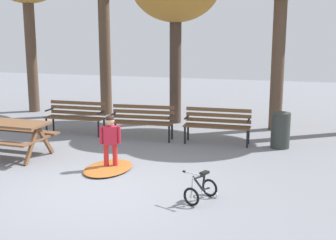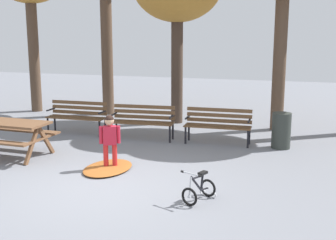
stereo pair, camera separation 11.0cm
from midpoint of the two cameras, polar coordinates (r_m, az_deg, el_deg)
The scene contains 9 objects.
ground at distance 7.96m, azimuth -8.21°, elevation -8.60°, with size 36.00×36.00×0.00m, color slate.
picnic_table at distance 10.27m, azimuth -19.59°, elevation -1.13°, with size 1.85×1.41×0.79m.
park_bench_far_left at distance 12.05m, azimuth -11.32°, elevation 0.71°, with size 1.61×0.49×0.85m.
park_bench_left at distance 11.21m, azimuth -2.96°, elevation 0.11°, with size 1.63×0.58×0.85m.
park_bench_right at distance 10.81m, azimuth 6.75°, elevation -0.37°, with size 1.61×0.50×0.85m.
child_standing at distance 8.80m, azimuth -7.14°, elevation -2.23°, with size 0.39×0.25×1.09m.
kids_bicycle at distance 7.26m, azimuth 4.47°, elevation -8.87°, with size 0.53×0.63×0.54m.
leaf_pile at distance 8.93m, azimuth -7.39°, elevation -6.11°, with size 1.24×0.87×0.07m, color #9E5623.
trash_bin at distance 10.68m, azimuth 14.64°, elevation -1.32°, with size 0.44×0.44×0.84m, color #2D332D.
Camera 2 is at (3.30, -6.73, 2.72)m, focal length 47.40 mm.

